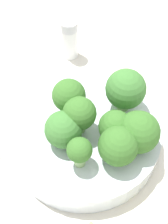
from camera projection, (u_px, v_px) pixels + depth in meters
name	position (u px, v px, depth m)	size (l,w,h in m)	color
ground_plane	(84.00, 142.00, 0.48)	(3.00, 3.00, 0.00)	silver
bowl	(84.00, 134.00, 0.46)	(0.22, 0.22, 0.04)	silver
broccoli_floret_0	(138.00, 132.00, 0.40)	(0.06, 0.06, 0.06)	#84AD66
broccoli_floret_1	(71.00, 95.00, 0.43)	(0.05, 0.05, 0.06)	#84AD66
broccoli_floret_2	(81.00, 115.00, 0.41)	(0.05, 0.05, 0.06)	#84AD66
broccoli_floret_3	(79.00, 151.00, 0.38)	(0.03, 0.03, 0.05)	#8EB770
broccoli_floret_4	(115.00, 127.00, 0.41)	(0.05, 0.05, 0.05)	#8EB770
broccoli_floret_5	(126.00, 90.00, 0.43)	(0.06, 0.06, 0.07)	#84AD66
broccoli_floret_6	(64.00, 131.00, 0.41)	(0.05, 0.05, 0.05)	#8EB770
broccoli_floret_7	(116.00, 148.00, 0.39)	(0.05, 0.05, 0.06)	#8EB770
pepper_shaker	(70.00, 39.00, 0.56)	(0.03, 0.03, 0.08)	silver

